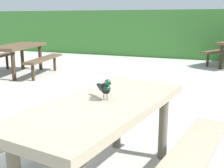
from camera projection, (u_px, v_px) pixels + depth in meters
hedge_wall at (194, 33)px, 10.68m from camera, size 28.00×2.34×1.67m
picnic_table_foreground at (103, 123)px, 2.33m from camera, size 1.91×1.93×0.74m
bird_grackle at (106, 88)px, 2.32m from camera, size 0.22×0.22×0.18m
picnic_table_mid_left at (18, 52)px, 7.11m from camera, size 1.97×2.00×0.74m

